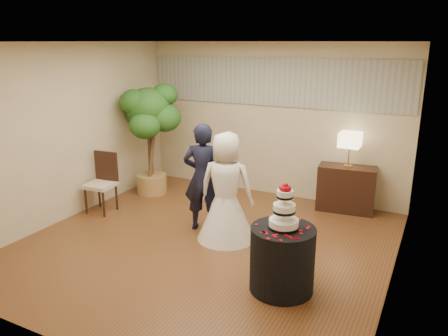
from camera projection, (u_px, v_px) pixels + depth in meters
The scene contains 15 objects.
floor at pixel (205, 244), 6.27m from camera, with size 5.00×5.00×0.00m, color brown.
ceiling at pixel (202, 42), 5.49m from camera, with size 5.00×5.00×0.00m, color white.
wall_back at pixel (271, 121), 8.02m from camera, with size 5.00×0.06×2.80m, color #C6B793.
wall_front at pixel (60, 212), 3.74m from camera, with size 5.00×0.06×2.80m, color #C6B793.
wall_left at pixel (68, 133), 6.97m from camera, with size 0.06×5.00×2.80m, color #C6B793.
wall_right at pixel (402, 174), 4.79m from camera, with size 0.06×5.00×2.80m, color #C6B793.
mural_border at pixel (272, 82), 7.80m from camera, with size 4.90×0.02×0.85m, color #9C9E94.
groom at pixel (203, 177), 6.56m from camera, with size 0.61×0.40×1.67m, color black.
bride at pixel (226, 187), 6.24m from camera, with size 0.85×0.85×1.60m, color white.
cake_table at pixel (282, 259), 5.03m from camera, with size 0.75×0.75×0.78m, color black.
wedding_cake at pixel (284, 206), 4.85m from camera, with size 0.34×0.34×0.54m, color white, non-canonical shape.
console at pixel (346, 189), 7.42m from camera, with size 0.94×0.42×0.79m, color black.
table_lamp at pixel (349, 150), 7.22m from camera, with size 0.34×0.34×0.58m, color beige, non-canonical shape.
ficus_tree at pixel (150, 139), 8.10m from camera, with size 1.01×1.01×2.11m, color #255A1C, non-canonical shape.
side_chair at pixel (100, 183), 7.33m from camera, with size 0.46×0.48×1.01m, color black, non-canonical shape.
Camera 1 is at (2.84, -4.96, 2.81)m, focal length 35.00 mm.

